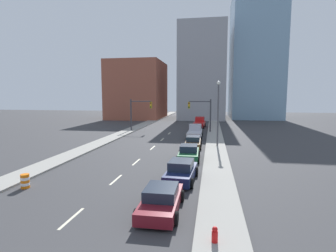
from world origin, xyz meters
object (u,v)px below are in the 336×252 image
at_px(traffic_signal_right, 204,111).
at_px(sedan_black, 197,129).
at_px(sedan_navy, 181,171).
at_px(pickup_truck_silver, 195,133).
at_px(fire_hydrant, 215,236).
at_px(traffic_barrel, 25,181).
at_px(sedan_maroon, 161,200).
at_px(pickup_truck_red, 199,123).
at_px(sedan_brown, 193,142).
at_px(traffic_signal_left, 137,110).
at_px(street_lamp, 218,109).
at_px(sedan_green, 189,153).

distance_m(traffic_signal_right, sedan_black, 3.22).
distance_m(sedan_navy, pickup_truck_silver, 19.67).
bearing_deg(fire_hydrant, sedan_black, 94.53).
relative_size(traffic_barrel, fire_hydrant, 1.14).
relative_size(sedan_maroon, pickup_truck_red, 0.81).
bearing_deg(pickup_truck_red, pickup_truck_silver, -87.04).
height_order(traffic_barrel, sedan_brown, sedan_brown).
height_order(traffic_signal_left, pickup_truck_red, traffic_signal_left).
bearing_deg(traffic_signal_left, sedan_black, 0.89).
distance_m(street_lamp, sedan_maroon, 19.12).
xyz_separation_m(traffic_signal_right, sedan_black, (-1.11, 0.16, -3.02)).
distance_m(fire_hydrant, sedan_green, 14.63).
relative_size(traffic_signal_left, sedan_brown, 1.22).
relative_size(street_lamp, pickup_truck_silver, 1.38).
distance_m(sedan_maroon, sedan_brown, 17.73).
xyz_separation_m(sedan_navy, sedan_brown, (-0.03, 12.50, -0.05)).
xyz_separation_m(traffic_signal_left, sedan_black, (10.44, 0.16, -3.02)).
height_order(street_lamp, sedan_brown, street_lamp).
xyz_separation_m(traffic_signal_left, traffic_signal_right, (11.56, 0.00, 0.00)).
relative_size(traffic_barrel, sedan_brown, 0.21).
distance_m(sedan_brown, sedan_black, 13.57).
bearing_deg(sedan_black, pickup_truck_red, 86.96).
relative_size(traffic_signal_right, sedan_green, 1.29).
height_order(fire_hydrant, sedan_black, sedan_black).
height_order(traffic_signal_right, pickup_truck_red, traffic_signal_right).
bearing_deg(sedan_green, sedan_black, 89.29).
bearing_deg(pickup_truck_silver, street_lamp, -64.21).
distance_m(traffic_signal_left, pickup_truck_red, 12.89).
height_order(sedan_navy, sedan_green, sedan_navy).
xyz_separation_m(fire_hydrant, sedan_navy, (-2.35, 8.11, 0.28)).
distance_m(fire_hydrant, pickup_truck_silver, 27.90).
relative_size(traffic_signal_left, sedan_navy, 1.22).
relative_size(street_lamp, sedan_green, 1.82).
distance_m(traffic_signal_left, fire_hydrant, 36.61).
xyz_separation_m(traffic_signal_left, traffic_barrel, (0.63, -29.17, -3.16)).
relative_size(traffic_signal_right, traffic_barrel, 5.92).
bearing_deg(sedan_brown, sedan_black, 90.09).
bearing_deg(pickup_truck_red, traffic_signal_right, -78.66).
xyz_separation_m(fire_hydrant, sedan_maroon, (-2.81, 2.89, 0.22)).
height_order(sedan_brown, pickup_truck_red, pickup_truck_red).
bearing_deg(traffic_signal_left, traffic_signal_right, 0.00).
distance_m(sedan_maroon, sedan_navy, 5.24).
relative_size(street_lamp, sedan_black, 1.66).
bearing_deg(pickup_truck_silver, sedan_green, -88.73).
xyz_separation_m(fire_hydrant, pickup_truck_silver, (-2.62, 27.78, 0.39)).
bearing_deg(traffic_signal_left, pickup_truck_silver, -30.62).
xyz_separation_m(traffic_barrel, street_lamp, (13.02, 16.44, 4.14)).
relative_size(sedan_brown, sedan_black, 0.97).
xyz_separation_m(traffic_barrel, fire_hydrant, (12.52, -4.84, -0.06)).
bearing_deg(sedan_maroon, pickup_truck_red, 89.12).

